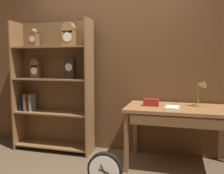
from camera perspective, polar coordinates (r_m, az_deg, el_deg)
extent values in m
cube|color=brown|center=(3.72, 0.45, 4.94)|extent=(4.80, 0.05, 2.60)
cube|color=brown|center=(4.10, -21.18, 0.23)|extent=(0.02, 0.34, 1.97)
cube|color=brown|center=(3.52, -5.28, -0.27)|extent=(0.03, 0.34, 1.97)
cube|color=brown|center=(3.92, -12.68, 0.24)|extent=(1.23, 0.01, 1.97)
cube|color=brown|center=(3.97, -13.51, -13.13)|extent=(1.18, 0.32, 0.02)
cube|color=brown|center=(3.83, -13.69, -5.87)|extent=(1.18, 0.32, 0.02)
cube|color=brown|center=(3.76, -13.88, 1.79)|extent=(1.18, 0.32, 0.02)
cube|color=brown|center=(3.76, -14.07, 9.00)|extent=(1.18, 0.32, 0.02)
cube|color=brown|center=(3.93, -17.81, 10.36)|extent=(0.12, 0.11, 0.20)
sphere|color=brown|center=(3.94, -17.87, 12.21)|extent=(0.10, 0.10, 0.10)
cylinder|color=#C6B78C|center=(3.88, -18.30, 10.64)|extent=(0.09, 0.01, 0.09)
cube|color=brown|center=(3.91, -17.47, 3.43)|extent=(0.14, 0.09, 0.19)
cylinder|color=brown|center=(3.91, -17.53, 5.33)|extent=(0.14, 0.09, 0.14)
cylinder|color=silver|center=(3.87, -17.87, 3.62)|extent=(0.11, 0.01, 0.11)
cube|color=olive|center=(3.61, -10.09, 11.13)|extent=(0.18, 0.10, 0.22)
cylinder|color=olive|center=(3.63, -10.13, 13.41)|extent=(0.18, 0.10, 0.18)
cylinder|color=silver|center=(3.56, -10.49, 11.47)|extent=(0.14, 0.01, 0.14)
cube|color=black|center=(3.60, -9.87, 4.25)|extent=(0.15, 0.08, 0.30)
cylinder|color=#C6B78C|center=(3.56, -10.18, 4.61)|extent=(0.11, 0.01, 0.11)
cube|color=black|center=(4.08, -20.34, -3.53)|extent=(0.03, 0.13, 0.23)
cube|color=#19234C|center=(4.07, -19.60, -3.54)|extent=(0.04, 0.15, 0.23)
cube|color=brown|center=(4.03, -19.27, -3.40)|extent=(0.03, 0.17, 0.26)
cube|color=maroon|center=(4.03, -18.49, -3.85)|extent=(0.04, 0.14, 0.20)
cube|color=slate|center=(3.98, -18.22, -3.48)|extent=(0.03, 0.16, 0.26)
cube|color=brown|center=(3.21, 15.87, -4.91)|extent=(1.38, 0.74, 0.04)
cube|color=brown|center=(3.07, 3.37, -12.89)|extent=(0.05, 0.05, 0.75)
cube|color=brown|center=(3.67, 5.49, -9.73)|extent=(0.05, 0.05, 0.75)
cube|color=brown|center=(2.89, 15.86, -7.95)|extent=(1.17, 0.03, 0.12)
cylinder|color=olive|center=(3.33, 19.49, -4.12)|extent=(0.13, 0.13, 0.02)
cylinder|color=olive|center=(3.31, 19.58, -1.52)|extent=(0.02, 0.02, 0.29)
cone|color=olive|center=(3.25, 20.79, 0.83)|extent=(0.13, 0.14, 0.11)
cube|color=maroon|center=(3.20, 9.17, -3.60)|extent=(0.20, 0.09, 0.09)
cube|color=silver|center=(3.08, 13.96, -4.72)|extent=(0.18, 0.23, 0.02)
cylinder|color=black|center=(2.71, -1.68, -18.86)|extent=(0.38, 0.06, 0.38)
cylinder|color=white|center=(2.68, -1.90, -19.15)|extent=(0.33, 0.01, 0.33)
cube|color=black|center=(2.68, -1.93, -19.18)|extent=(0.11, 0.01, 0.04)
cube|color=black|center=(2.68, -1.94, -19.19)|extent=(0.08, 0.01, 0.15)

